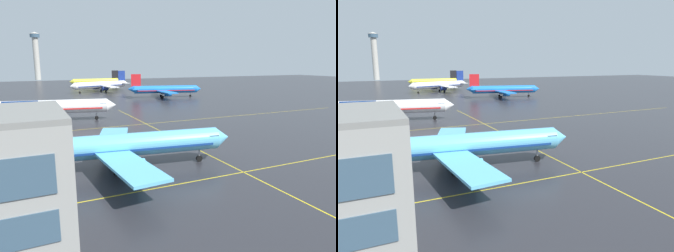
{
  "view_description": "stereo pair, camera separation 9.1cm",
  "coord_description": "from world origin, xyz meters",
  "views": [
    {
      "loc": [
        -28.57,
        3.93,
        16.07
      ],
      "look_at": [
        -5.17,
        54.02,
        4.56
      ],
      "focal_mm": 32.77,
      "sensor_mm": 36.0,
      "label": 1
    },
    {
      "loc": [
        -28.49,
        3.89,
        16.07
      ],
      "look_at": [
        -5.17,
        54.02,
        4.56
      ],
      "focal_mm": 32.77,
      "sensor_mm": 36.0,
      "label": 2
    }
  ],
  "objects": [
    {
      "name": "control_tower",
      "position": [
        -16.2,
        316.64,
        24.74
      ],
      "size": [
        8.82,
        8.82,
        43.15
      ],
      "color": "#ADA89E",
      "rests_on": "ground"
    },
    {
      "name": "airliner_second_row",
      "position": [
        -15.92,
        47.24,
        3.76
      ],
      "size": [
        35.38,
        30.27,
        11.0
      ],
      "color": "#5BB7E5",
      "rests_on": "ground"
    },
    {
      "name": "airliner_distant_taxiway",
      "position": [
        15.39,
        212.09,
        3.63
      ],
      "size": [
        34.02,
        29.47,
        10.62
      ],
      "color": "yellow",
      "rests_on": "ground"
    },
    {
      "name": "airliner_third_row",
      "position": [
        -23.89,
        93.18,
        4.02
      ],
      "size": [
        37.75,
        32.1,
        11.79
      ],
      "color": "white",
      "rests_on": "ground"
    },
    {
      "name": "airliner_far_right_stand",
      "position": [
        10.08,
        174.41,
        3.86
      ],
      "size": [
        35.48,
        30.33,
        11.3
      ],
      "color": "white",
      "rests_on": "ground"
    },
    {
      "name": "airliner_far_left_stand",
      "position": [
        30.56,
        134.2,
        3.7
      ],
      "size": [
        34.5,
        29.34,
        10.83
      ],
      "color": "blue",
      "rests_on": "ground"
    },
    {
      "name": "taxiway_markings",
      "position": [
        0.0,
        38.43,
        0.0
      ],
      "size": [
        140.94,
        133.43,
        0.01
      ],
      "color": "yellow",
      "rests_on": "ground"
    }
  ]
}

